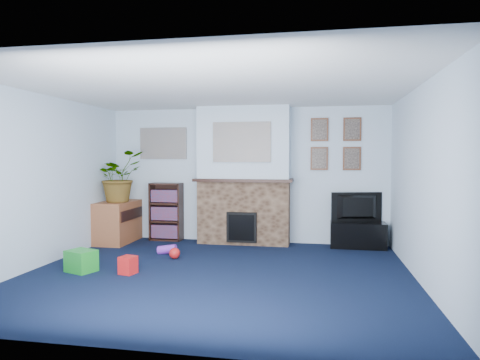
% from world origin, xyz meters
% --- Properties ---
extents(floor, '(5.00, 4.50, 0.01)m').
position_xyz_m(floor, '(0.00, 0.00, 0.00)').
color(floor, black).
rests_on(floor, ground).
extents(ceiling, '(5.00, 4.50, 0.01)m').
position_xyz_m(ceiling, '(0.00, 0.00, 2.40)').
color(ceiling, white).
rests_on(ceiling, wall_back).
extents(wall_back, '(5.00, 0.04, 2.40)m').
position_xyz_m(wall_back, '(0.00, 2.25, 1.20)').
color(wall_back, silver).
rests_on(wall_back, ground).
extents(wall_front, '(5.00, 0.04, 2.40)m').
position_xyz_m(wall_front, '(0.00, -2.25, 1.20)').
color(wall_front, silver).
rests_on(wall_front, ground).
extents(wall_left, '(0.04, 4.50, 2.40)m').
position_xyz_m(wall_left, '(-2.50, 0.00, 1.20)').
color(wall_left, silver).
rests_on(wall_left, ground).
extents(wall_right, '(0.04, 4.50, 2.40)m').
position_xyz_m(wall_right, '(2.50, 0.00, 1.20)').
color(wall_right, silver).
rests_on(wall_right, ground).
extents(chimney_breast, '(1.72, 0.50, 2.40)m').
position_xyz_m(chimney_breast, '(0.00, 2.05, 1.18)').
color(chimney_breast, brown).
rests_on(chimney_breast, ground).
extents(collage_main, '(1.00, 0.03, 0.68)m').
position_xyz_m(collage_main, '(0.00, 1.84, 1.78)').
color(collage_main, gray).
rests_on(collage_main, chimney_breast).
extents(collage_left, '(0.90, 0.03, 0.58)m').
position_xyz_m(collage_left, '(-1.55, 2.23, 1.78)').
color(collage_left, gray).
rests_on(collage_left, wall_back).
extents(portrait_tl, '(0.30, 0.03, 0.40)m').
position_xyz_m(portrait_tl, '(1.30, 2.23, 2.00)').
color(portrait_tl, brown).
rests_on(portrait_tl, wall_back).
extents(portrait_tr, '(0.30, 0.03, 0.40)m').
position_xyz_m(portrait_tr, '(1.85, 2.23, 2.00)').
color(portrait_tr, brown).
rests_on(portrait_tr, wall_back).
extents(portrait_bl, '(0.30, 0.03, 0.40)m').
position_xyz_m(portrait_bl, '(1.30, 2.23, 1.50)').
color(portrait_bl, brown).
rests_on(portrait_bl, wall_back).
extents(portrait_br, '(0.30, 0.03, 0.40)m').
position_xyz_m(portrait_br, '(1.85, 2.23, 1.50)').
color(portrait_br, brown).
rests_on(portrait_br, wall_back).
extents(tv_stand, '(0.91, 0.38, 0.43)m').
position_xyz_m(tv_stand, '(1.95, 2.03, 0.23)').
color(tv_stand, black).
rests_on(tv_stand, ground).
extents(television, '(0.87, 0.32, 0.50)m').
position_xyz_m(television, '(1.95, 2.05, 0.68)').
color(television, black).
rests_on(television, tv_stand).
extents(bookshelf, '(0.58, 0.28, 1.05)m').
position_xyz_m(bookshelf, '(-1.45, 2.11, 0.50)').
color(bookshelf, black).
rests_on(bookshelf, ground).
extents(sideboard, '(0.52, 0.94, 0.73)m').
position_xyz_m(sideboard, '(-2.24, 1.75, 0.35)').
color(sideboard, '#965330').
rests_on(sideboard, ground).
extents(potted_plant, '(0.98, 1.04, 0.90)m').
position_xyz_m(potted_plant, '(-2.19, 1.70, 1.18)').
color(potted_plant, '#26661E').
rests_on(potted_plant, sideboard).
extents(mantel_clock, '(0.10, 0.06, 0.14)m').
position_xyz_m(mantel_clock, '(-0.12, 2.00, 1.22)').
color(mantel_clock, gold).
rests_on(mantel_clock, chimney_breast).
extents(mantel_candle, '(0.05, 0.05, 0.15)m').
position_xyz_m(mantel_candle, '(0.24, 2.00, 1.23)').
color(mantel_candle, '#B2BFC6').
rests_on(mantel_candle, chimney_breast).
extents(mantel_teddy, '(0.13, 0.13, 0.13)m').
position_xyz_m(mantel_teddy, '(-0.63, 2.00, 1.22)').
color(mantel_teddy, slate).
rests_on(mantel_teddy, chimney_breast).
extents(mantel_can, '(0.05, 0.05, 0.11)m').
position_xyz_m(mantel_can, '(0.69, 2.00, 1.21)').
color(mantel_can, red).
rests_on(mantel_can, chimney_breast).
extents(green_crate, '(0.43, 0.39, 0.29)m').
position_xyz_m(green_crate, '(-1.81, -0.19, 0.14)').
color(green_crate, '#198C26').
rests_on(green_crate, ground).
extents(toy_ball, '(0.17, 0.17, 0.17)m').
position_xyz_m(toy_ball, '(-0.82, 0.73, 0.09)').
color(toy_ball, red).
rests_on(toy_ball, ground).
extents(toy_block, '(0.23, 0.23, 0.23)m').
position_xyz_m(toy_block, '(-1.15, -0.18, 0.11)').
color(toy_block, red).
rests_on(toy_block, ground).
extents(toy_tube, '(0.30, 0.13, 0.17)m').
position_xyz_m(toy_tube, '(-1.05, 1.01, 0.07)').
color(toy_tube, purple).
rests_on(toy_tube, ground).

